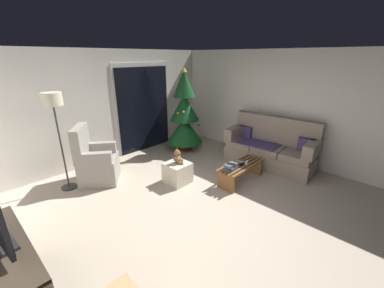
% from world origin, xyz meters
% --- Properties ---
extents(ground_plane, '(7.00, 7.00, 0.00)m').
position_xyz_m(ground_plane, '(0.00, 0.00, 0.00)').
color(ground_plane, '#B2A38E').
extents(wall_back, '(5.72, 0.12, 2.50)m').
position_xyz_m(wall_back, '(0.00, 3.06, 1.25)').
color(wall_back, silver).
rests_on(wall_back, ground).
extents(wall_right, '(0.12, 6.00, 2.50)m').
position_xyz_m(wall_right, '(2.86, 0.00, 1.25)').
color(wall_right, silver).
rests_on(wall_right, ground).
extents(patio_door_frame, '(1.60, 0.02, 2.20)m').
position_xyz_m(patio_door_frame, '(1.00, 2.99, 1.10)').
color(patio_door_frame, silver).
rests_on(patio_door_frame, ground).
extents(patio_door_glass, '(1.50, 0.02, 2.10)m').
position_xyz_m(patio_door_glass, '(1.00, 2.97, 1.05)').
color(patio_door_glass, black).
rests_on(patio_door_glass, ground).
extents(couch, '(0.92, 1.99, 1.08)m').
position_xyz_m(couch, '(2.32, 0.10, 0.40)').
color(couch, gray).
rests_on(couch, ground).
extents(coffee_table, '(1.10, 0.40, 0.36)m').
position_xyz_m(coffee_table, '(1.20, 0.13, 0.25)').
color(coffee_table, brown).
rests_on(coffee_table, ground).
extents(remote_white, '(0.16, 0.10, 0.02)m').
position_xyz_m(remote_white, '(1.32, 0.09, 0.38)').
color(remote_white, silver).
rests_on(remote_white, coffee_table).
extents(remote_black, '(0.16, 0.05, 0.02)m').
position_xyz_m(remote_black, '(1.19, 0.11, 0.38)').
color(remote_black, black).
rests_on(remote_black, coffee_table).
extents(remote_graphite, '(0.13, 0.15, 0.02)m').
position_xyz_m(remote_graphite, '(1.12, 0.19, 0.38)').
color(remote_graphite, '#333338').
rests_on(remote_graphite, coffee_table).
extents(remote_silver, '(0.08, 0.16, 0.02)m').
position_xyz_m(remote_silver, '(1.27, 0.22, 0.38)').
color(remote_silver, '#ADADB2').
rests_on(remote_silver, coffee_table).
extents(book_stack, '(0.26, 0.21, 0.12)m').
position_xyz_m(book_stack, '(0.85, 0.15, 0.42)').
color(book_stack, '#4C4C51').
rests_on(book_stack, coffee_table).
extents(cell_phone, '(0.11, 0.16, 0.01)m').
position_xyz_m(cell_phone, '(0.85, 0.14, 0.49)').
color(cell_phone, black).
rests_on(cell_phone, book_stack).
extents(christmas_tree, '(0.93, 0.93, 2.10)m').
position_xyz_m(christmas_tree, '(1.65, 2.16, 0.93)').
color(christmas_tree, '#4C1E19').
rests_on(christmas_tree, ground).
extents(armchair, '(0.96, 0.96, 1.13)m').
position_xyz_m(armchair, '(-0.76, 2.18, 0.40)').
color(armchair, gray).
rests_on(armchair, ground).
extents(floor_lamp, '(0.32, 0.32, 1.78)m').
position_xyz_m(floor_lamp, '(-1.27, 2.32, 1.51)').
color(floor_lamp, '#2D2D30').
rests_on(floor_lamp, ground).
extents(media_shelf, '(0.40, 1.40, 0.73)m').
position_xyz_m(media_shelf, '(-2.53, 0.25, 0.35)').
color(media_shelf, '#382D23').
rests_on(media_shelf, ground).
extents(ottoman, '(0.44, 0.44, 0.41)m').
position_xyz_m(ottoman, '(0.29, 0.99, 0.21)').
color(ottoman, beige).
rests_on(ottoman, ground).
extents(teddy_bear_chestnut, '(0.21, 0.21, 0.29)m').
position_xyz_m(teddy_bear_chestnut, '(0.30, 0.98, 0.53)').
color(teddy_bear_chestnut, brown).
rests_on(teddy_bear_chestnut, ottoman).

